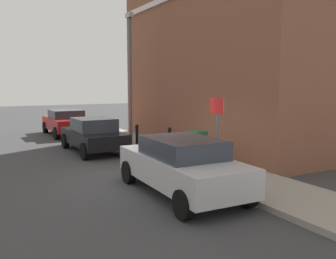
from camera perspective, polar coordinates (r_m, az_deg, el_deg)
The scene contains 11 objects.
ground at distance 11.07m, azimuth -3.03°, elevation -7.50°, with size 80.00×80.00×0.00m, color #38383A.
sidewalk at distance 17.26m, azimuth -5.38°, elevation -1.96°, with size 2.21×30.00×0.15m, color gray.
corner_building at distance 17.60m, azimuth 11.89°, elevation 13.38°, with size 7.08×11.36×9.50m.
car_silver at distance 9.25m, azimuth 2.14°, elevation -5.55°, with size 1.96×4.29×1.46m.
car_black at distance 15.33m, azimuth -11.60°, elevation -0.78°, with size 1.89×4.02×1.41m.
car_red at distance 20.80m, azimuth -15.66°, elevation 1.18°, with size 1.97×4.02×1.39m.
utility_cabinet at distance 11.87m, azimuth 4.68°, elevation -3.14°, with size 0.46×0.61×1.15m.
bollard_near_cabinet at distance 13.67m, azimuth 0.24°, elevation -1.65°, with size 0.14×0.14×1.04m.
bollard_far_kerb at distance 14.71m, azimuth -4.88°, elevation -1.06°, with size 0.14×0.14×1.04m.
street_sign at distance 10.21m, azimuth 7.73°, elevation 0.70°, with size 0.08×0.60×2.30m.
lamppost at distance 16.35m, azimuth -5.96°, elevation 8.88°, with size 0.20×0.44×5.72m.
Camera 1 is at (-4.61, -9.67, 2.80)m, focal length 38.89 mm.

